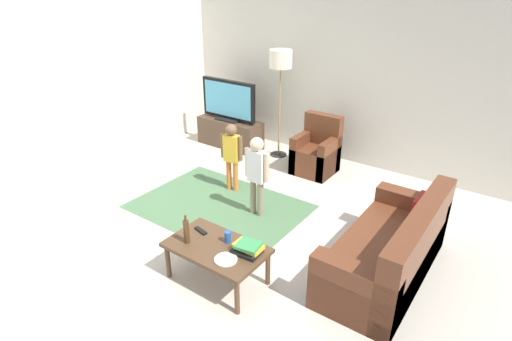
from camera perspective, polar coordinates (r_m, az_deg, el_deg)
ground at (r=5.08m, az=-4.00°, el=-9.02°), size 7.80×7.80×0.00m
wall_back at (r=6.93m, az=11.93°, el=12.25°), size 6.00×0.12×2.70m
wall_left at (r=6.72m, az=-24.90°, el=10.06°), size 0.12×6.00×2.70m
area_rug at (r=5.69m, az=-5.05°, el=-4.89°), size 2.20×1.60×0.01m
tv_stand at (r=7.57m, az=-3.54°, el=5.12°), size 1.20×0.44×0.50m
tv at (r=7.37m, az=-3.77°, el=9.48°), size 1.10×0.28×0.71m
couch at (r=4.54m, az=18.15°, el=-10.68°), size 0.80×1.80×0.86m
armchair at (r=6.61m, az=8.31°, el=2.29°), size 0.60×0.60×0.90m
floor_lamp at (r=6.80m, az=3.38°, el=14.18°), size 0.36×0.36×1.78m
child_near_tv at (r=5.86m, az=-3.35°, el=2.64°), size 0.33×0.16×1.00m
child_center at (r=5.21m, az=0.11°, el=0.14°), size 0.36×0.17×1.07m
coffee_table at (r=4.24m, az=-5.41°, el=-10.75°), size 1.00×0.60×0.42m
book_stack at (r=4.08m, az=-1.12°, el=-10.51°), size 0.29×0.24×0.11m
bottle at (r=4.23m, az=-9.48°, el=-8.16°), size 0.06×0.06×0.31m
tv_remote at (r=4.44m, az=-7.56°, el=-8.14°), size 0.18×0.08×0.02m
soda_can at (r=4.23m, az=-3.87°, el=-9.04°), size 0.07×0.07×0.12m
plate at (r=4.02m, az=-4.14°, el=-12.02°), size 0.22×0.22×0.02m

